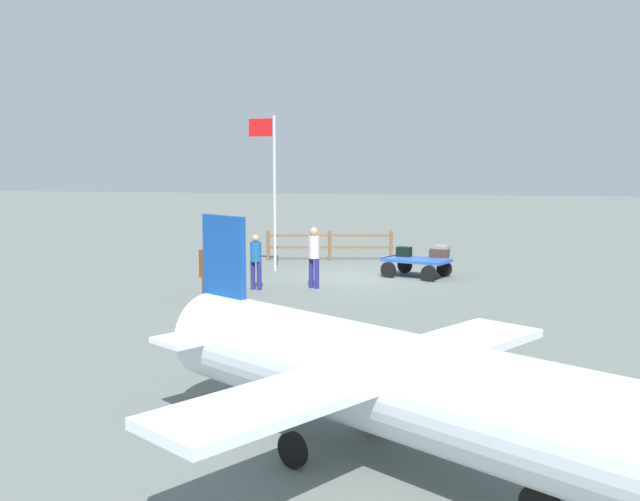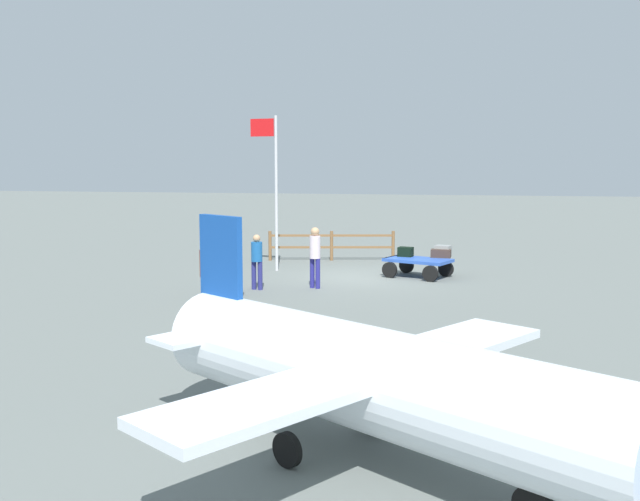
{
  "view_description": "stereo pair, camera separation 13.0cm",
  "coord_description": "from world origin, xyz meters",
  "px_view_note": "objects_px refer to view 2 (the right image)",
  "views": [
    {
      "loc": [
        -3.34,
        22.74,
        3.7
      ],
      "look_at": [
        0.05,
        6.0,
        1.6
      ],
      "focal_mm": 40.39,
      "sensor_mm": 36.0,
      "label": 1
    },
    {
      "loc": [
        -3.47,
        22.71,
        3.7
      ],
      "look_at": [
        0.05,
        6.0,
        1.6
      ],
      "focal_mm": 40.39,
      "sensor_mm": 36.0,
      "label": 2
    }
  ],
  "objects_px": {
    "luggage_cart": "(417,263)",
    "signboard": "(220,267)",
    "worker_supervisor": "(257,258)",
    "suitcase_tan": "(406,252)",
    "airplane_near": "(390,383)",
    "flagpole": "(273,179)",
    "suitcase_maroon": "(443,251)",
    "suitcase_olive": "(441,253)",
    "worker_lead": "(315,253)",
    "worker_trailing": "(232,258)"
  },
  "relations": [
    {
      "from": "worker_trailing",
      "to": "signboard",
      "type": "xyz_separation_m",
      "value": [
        0.09,
        0.71,
        -0.14
      ]
    },
    {
      "from": "suitcase_maroon",
      "to": "suitcase_olive",
      "type": "bearing_deg",
      "value": 76.77
    },
    {
      "from": "suitcase_maroon",
      "to": "signboard",
      "type": "distance_m",
      "value": 8.07
    },
    {
      "from": "suitcase_tan",
      "to": "airplane_near",
      "type": "distance_m",
      "value": 15.38
    },
    {
      "from": "luggage_cart",
      "to": "signboard",
      "type": "distance_m",
      "value": 7.04
    },
    {
      "from": "suitcase_olive",
      "to": "signboard",
      "type": "height_order",
      "value": "signboard"
    },
    {
      "from": "suitcase_olive",
      "to": "flagpole",
      "type": "distance_m",
      "value": 6.14
    },
    {
      "from": "worker_lead",
      "to": "signboard",
      "type": "relative_size",
      "value": 1.31
    },
    {
      "from": "suitcase_tan",
      "to": "worker_lead",
      "type": "height_order",
      "value": "worker_lead"
    },
    {
      "from": "luggage_cart",
      "to": "flagpole",
      "type": "relative_size",
      "value": 0.44
    },
    {
      "from": "suitcase_maroon",
      "to": "suitcase_tan",
      "type": "relative_size",
      "value": 1.09
    },
    {
      "from": "worker_lead",
      "to": "airplane_near",
      "type": "xyz_separation_m",
      "value": [
        -3.56,
        12.19,
        0.04
      ]
    },
    {
      "from": "suitcase_olive",
      "to": "worker_trailing",
      "type": "relative_size",
      "value": 0.36
    },
    {
      "from": "worker_supervisor",
      "to": "flagpole",
      "type": "relative_size",
      "value": 0.31
    },
    {
      "from": "worker_supervisor",
      "to": "signboard",
      "type": "relative_size",
      "value": 1.17
    },
    {
      "from": "suitcase_olive",
      "to": "worker_supervisor",
      "type": "bearing_deg",
      "value": 35.91
    },
    {
      "from": "suitcase_tan",
      "to": "worker_trailing",
      "type": "relative_size",
      "value": 0.29
    },
    {
      "from": "suitcase_tan",
      "to": "worker_supervisor",
      "type": "bearing_deg",
      "value": 43.02
    },
    {
      "from": "airplane_near",
      "to": "signboard",
      "type": "bearing_deg",
      "value": -60.14
    },
    {
      "from": "worker_trailing",
      "to": "signboard",
      "type": "height_order",
      "value": "worker_trailing"
    },
    {
      "from": "luggage_cart",
      "to": "airplane_near",
      "type": "bearing_deg",
      "value": 92.94
    },
    {
      "from": "suitcase_olive",
      "to": "worker_lead",
      "type": "height_order",
      "value": "worker_lead"
    },
    {
      "from": "signboard",
      "to": "luggage_cart",
      "type": "bearing_deg",
      "value": -134.04
    },
    {
      "from": "worker_trailing",
      "to": "signboard",
      "type": "bearing_deg",
      "value": 82.59
    },
    {
      "from": "signboard",
      "to": "worker_supervisor",
      "type": "bearing_deg",
      "value": -105.11
    },
    {
      "from": "suitcase_olive",
      "to": "flagpole",
      "type": "bearing_deg",
      "value": 0.39
    },
    {
      "from": "luggage_cart",
      "to": "flagpole",
      "type": "xyz_separation_m",
      "value": [
        4.92,
        -0.4,
        2.67
      ]
    },
    {
      "from": "suitcase_maroon",
      "to": "signboard",
      "type": "xyz_separation_m",
      "value": [
        5.67,
        5.74,
        0.12
      ]
    },
    {
      "from": "suitcase_olive",
      "to": "airplane_near",
      "type": "bearing_deg",
      "value": 90.13
    },
    {
      "from": "worker_supervisor",
      "to": "signboard",
      "type": "xyz_separation_m",
      "value": [
        0.48,
        1.77,
        -0.02
      ]
    },
    {
      "from": "worker_trailing",
      "to": "suitcase_olive",
      "type": "bearing_deg",
      "value": -139.13
    },
    {
      "from": "luggage_cart",
      "to": "airplane_near",
      "type": "xyz_separation_m",
      "value": [
        -0.76,
        14.89,
        0.64
      ]
    },
    {
      "from": "worker_trailing",
      "to": "worker_supervisor",
      "type": "height_order",
      "value": "worker_trailing"
    },
    {
      "from": "flagpole",
      "to": "luggage_cart",
      "type": "bearing_deg",
      "value": 175.36
    },
    {
      "from": "airplane_near",
      "to": "suitcase_maroon",
      "type": "bearing_deg",
      "value": -90.09
    },
    {
      "from": "suitcase_maroon",
      "to": "worker_trailing",
      "type": "height_order",
      "value": "worker_trailing"
    },
    {
      "from": "signboard",
      "to": "flagpole",
      "type": "bearing_deg",
      "value": -89.6
    },
    {
      "from": "worker_lead",
      "to": "worker_supervisor",
      "type": "distance_m",
      "value": 1.71
    },
    {
      "from": "worker_lead",
      "to": "suitcase_maroon",
      "type": "bearing_deg",
      "value": -136.62
    },
    {
      "from": "signboard",
      "to": "suitcase_olive",
      "type": "bearing_deg",
      "value": -135.65
    },
    {
      "from": "suitcase_tan",
      "to": "worker_lead",
      "type": "xyz_separation_m",
      "value": [
        2.38,
        3.14,
        0.3
      ]
    },
    {
      "from": "suitcase_tan",
      "to": "luggage_cart",
      "type": "bearing_deg",
      "value": 134.27
    },
    {
      "from": "worker_supervisor",
      "to": "flagpole",
      "type": "bearing_deg",
      "value": -82.02
    },
    {
      "from": "worker_supervisor",
      "to": "signboard",
      "type": "distance_m",
      "value": 1.83
    },
    {
      "from": "worker_lead",
      "to": "airplane_near",
      "type": "relative_size",
      "value": 0.25
    },
    {
      "from": "worker_trailing",
      "to": "worker_supervisor",
      "type": "xyz_separation_m",
      "value": [
        -0.39,
        -1.06,
        -0.12
      ]
    },
    {
      "from": "suitcase_olive",
      "to": "airplane_near",
      "type": "distance_m",
      "value": 15.33
    },
    {
      "from": "worker_trailing",
      "to": "suitcase_tan",
      "type": "bearing_deg",
      "value": -132.45
    },
    {
      "from": "worker_supervisor",
      "to": "airplane_near",
      "type": "bearing_deg",
      "value": 114.01
    },
    {
      "from": "suitcase_olive",
      "to": "worker_supervisor",
      "type": "height_order",
      "value": "worker_supervisor"
    }
  ]
}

